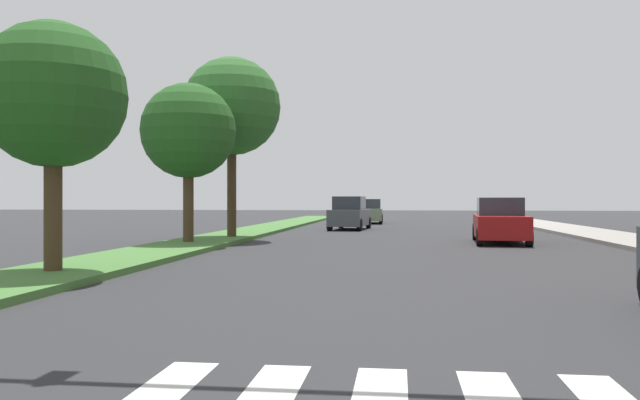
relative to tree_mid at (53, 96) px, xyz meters
name	(u,v)px	position (x,y,z in m)	size (l,w,h in m)	color
ground_plane	(417,238)	(7.75, 14.47, -3.70)	(140.00, 140.00, 0.00)	#2D2D30
median_strip	(222,238)	(0.03, 12.47, -3.63)	(2.51, 64.00, 0.15)	#477A38
tree_mid	(53,96)	(0.00, 0.00, 0.00)	(2.98, 2.98, 5.07)	#4C3823
tree_far	(188,131)	(-0.20, 9.02, 0.24)	(3.27, 3.27, 5.45)	#4C3823
tree_distant	(232,107)	(0.47, 12.27, 1.54)	(3.85, 3.85, 7.04)	#4C3823
sidewalk_right	(635,241)	(15.61, 12.47, -3.63)	(3.00, 64.00, 0.15)	#9E9991
sedan_midblock	(500,222)	(10.70, 11.89, -2.93)	(2.15, 4.46, 1.67)	maroon
sedan_distant	(350,214)	(4.39, 21.77, -2.89)	(2.12, 4.24, 1.76)	#474C51
sedan_far_horizon	(369,212)	(4.97, 30.92, -2.94)	(1.93, 4.47, 1.64)	gray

